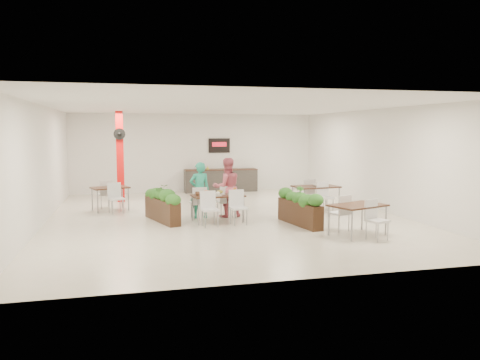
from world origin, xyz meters
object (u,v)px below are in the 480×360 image
main_table (217,199)px  side_table_b (316,189)px  diner_woman (227,187)px  side_table_a (110,191)px  side_table_c (358,209)px  red_column (120,156)px  diner_man (200,190)px  planter_left (162,203)px  service_counter (221,180)px  planter_right (300,206)px

main_table → side_table_b: bearing=20.7°
diner_woman → side_table_a: 3.87m
side_table_c → red_column: bearing=108.9°
side_table_c → diner_man: bearing=116.9°
planter_left → side_table_c: 5.29m
main_table → diner_woman: diner_woman is taller
main_table → side_table_b: 3.71m
diner_man → planter_left: 1.17m
service_counter → diner_woman: 5.75m
service_counter → planter_left: service_counter is taller
main_table → side_table_a: 3.91m
planter_right → side_table_b: bearing=58.0°
main_table → diner_woman: 0.81m
main_table → service_counter: bearing=77.8°
diner_woman → planter_left: 1.95m
planter_right → diner_man: bearing=146.4°
planter_left → side_table_c: size_ratio=1.15×
planter_left → main_table: bearing=-14.9°
planter_right → side_table_b: 2.69m
red_column → diner_man: 4.48m
diner_woman → side_table_b: 3.14m
main_table → side_table_a: same height
diner_woman → planter_right: (1.64, -1.62, -0.36)m
planter_left → side_table_a: bearing=123.6°
planter_left → side_table_b: bearing=10.5°
planter_left → planter_right: bearing=-21.0°
diner_woman → planter_right: 2.33m
red_column → side_table_a: bearing=-99.5°
diner_woman → side_table_b: bearing=-173.7°
diner_woman → planter_left: bearing=1.9°
planter_right → side_table_a: 6.12m
service_counter → diner_man: (-1.76, -5.66, 0.32)m
side_table_c → planter_right: bearing=100.7°
service_counter → side_table_b: (2.10, -5.00, 0.15)m
diner_man → side_table_c: 4.58m
side_table_b → side_table_c: size_ratio=1.00×
side_table_c → service_counter: bearing=80.3°
red_column → side_table_a: 2.15m
red_column → diner_man: size_ratio=1.97×
diner_woman → planter_left: (-1.90, -0.26, -0.35)m
red_column → diner_woman: (3.04, -3.80, -0.78)m
red_column → side_table_c: bearing=-51.2°
side_table_c → planter_left: bearing=127.1°
main_table → side_table_c: same height
side_table_b → side_table_c: same height
diner_man → planter_right: bearing=140.6°
diner_man → side_table_a: bearing=-42.9°
red_column → side_table_a: red_column is taller
side_table_a → side_table_c: (5.89, -5.06, 0.01)m
red_column → diner_man: (2.24, -3.80, -0.83)m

